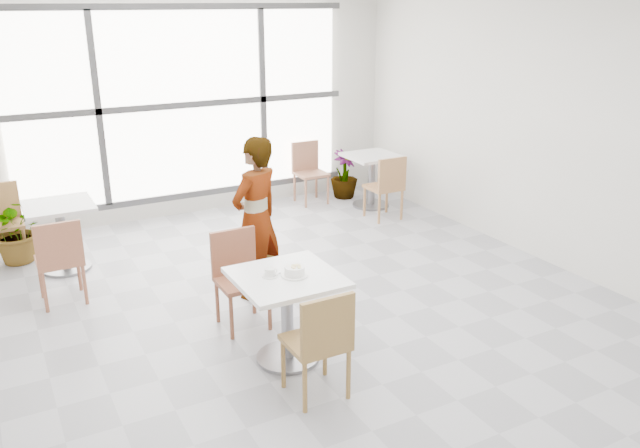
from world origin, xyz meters
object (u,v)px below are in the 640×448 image
coffee_cup (270,273)px  person (256,219)px  bg_chair_left_far (2,217)px  bg_chair_right_near (387,184)px  bg_chair_left_near (60,256)px  main_table (287,302)px  chair_near (321,339)px  bg_table_left (61,227)px  bg_chair_right_far (308,168)px  plant_right (344,174)px  chair_far (238,272)px  plant_left (17,229)px  oatmeal_bowl (295,271)px  bg_table_right (372,173)px

coffee_cup → person: size_ratio=0.10×
bg_chair_left_far → bg_chair_right_near: bearing=-11.3°
person → bg_chair_left_near: (-1.74, 0.69, -0.30)m
main_table → chair_near: 0.62m
bg_table_left → bg_chair_left_far: 0.84m
bg_chair_right_far → plant_right: size_ratio=1.23×
chair_far → bg_chair_right_near: bearing=32.4°
coffee_cup → person: person is taller
coffee_cup → plant_left: 3.68m
coffee_cup → plant_left: bearing=116.5°
main_table → chair_near: (-0.03, -0.62, -0.02)m
person → coffee_cup: bearing=47.5°
main_table → bg_chair_right_far: (2.16, 3.80, -0.02)m
oatmeal_bowl → bg_chair_right_far: bearing=61.3°
chair_far → bg_chair_right_far: 3.77m
bg_table_left → plant_right: size_ratio=1.06×
plant_right → coffee_cup: bearing=-127.6°
bg_table_left → bg_chair_left_near: bg_chair_left_near is taller
person → bg_table_left: person is taller
person → bg_chair_right_far: (1.89, 2.56, -0.30)m
oatmeal_bowl → bg_chair_left_near: (-1.52, 1.97, -0.29)m
chair_far → oatmeal_bowl: chair_far is taller
person → bg_table_right: person is taller
coffee_cup → bg_chair_right_far: bearing=58.8°
oatmeal_bowl → plant_right: oatmeal_bowl is taller
main_table → bg_chair_right_far: 4.37m
bg_chair_right_far → bg_chair_left_far: bearing=-175.4°
coffee_cup → bg_chair_left_near: bearing=125.6°
oatmeal_bowl → person: bearing=80.5°
chair_near → bg_table_left: chair_near is taller
plant_right → bg_chair_right_near: bearing=-91.0°
bg_chair_right_near → plant_right: size_ratio=1.23×
chair_far → bg_chair_left_near: bearing=139.9°
bg_table_left → main_table: bearing=-64.7°
oatmeal_bowl → bg_table_left: (-1.39, 2.87, -0.31)m
bg_chair_left_far → bg_table_left: bearing=-49.9°
chair_near → person: (0.29, 1.86, 0.30)m
bg_chair_left_near → coffee_cup: bearing=125.6°
chair_near → plant_right: (2.74, 4.33, -0.15)m
coffee_cup → main_table: bearing=-21.5°
person → bg_table_left: 2.28m
person → plant_right: (2.44, 2.47, -0.45)m
oatmeal_bowl → coffee_cup: oatmeal_bowl is taller
main_table → coffee_cup: coffee_cup is taller
person → bg_chair_left_near: person is taller
chair_near → bg_chair_right_far: bearing=-116.3°
bg_table_right → plant_right: size_ratio=1.06×
bg_table_left → plant_left: plant_left is taller
plant_right → plant_left: bearing=-174.9°
bg_chair_right_near → bg_chair_left_far: bearing=-11.3°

